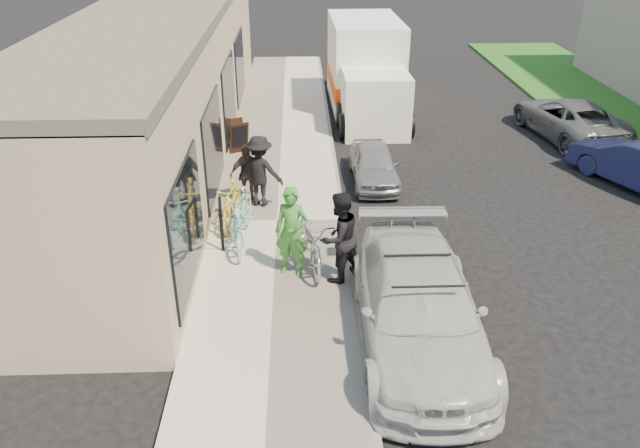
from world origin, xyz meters
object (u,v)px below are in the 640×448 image
object	(u,v)px
bike_rack	(221,219)
sedan_silver	(374,164)
sandwich_board	(237,136)
cruiser_bike_b	(239,227)
bystander_a	(260,171)
cruiser_bike_c	(232,204)
bystander_b	(247,174)
sedan_white	(419,306)
cruiser_bike_a	(241,211)
man_standing	(339,237)
far_car_gray	(569,118)
moving_truck	(366,72)
woman_rider	(292,232)
tandem_bike	(311,240)
far_car_blue	(640,164)

from	to	relation	value
bike_rack	sedan_silver	distance (m)	5.10
sandwich_board	cruiser_bike_b	size ratio (longest dim) A/B	0.52
sedan_silver	bystander_a	bearing A→B (deg)	-151.62
cruiser_bike_c	bystander_b	distance (m)	1.24
sedan_white	cruiser_bike_a	xyz separation A→B (m)	(-3.26, 3.95, -0.10)
bike_rack	cruiser_bike_c	size ratio (longest dim) A/B	0.57
man_standing	bystander_b	distance (m)	4.13
far_car_gray	bystander_a	size ratio (longest dim) A/B	2.55
far_car_gray	bystander_b	size ratio (longest dim) A/B	3.03
sedan_silver	bystander_a	world-z (taller)	bystander_a
sedan_silver	moving_truck	distance (m)	6.51
far_car_gray	bystander_a	xyz separation A→B (m)	(-9.51, -4.99, 0.40)
bike_rack	woman_rider	xyz separation A→B (m)	(1.52, -1.23, 0.33)
woman_rider	cruiser_bike_c	world-z (taller)	woman_rider
tandem_bike	bystander_a	world-z (taller)	bystander_a
far_car_blue	woman_rider	bearing A→B (deg)	0.26
sedan_silver	sedan_white	bearing A→B (deg)	-90.69
far_car_blue	bystander_b	size ratio (longest dim) A/B	2.60
cruiser_bike_a	bike_rack	bearing A→B (deg)	-108.43
cruiser_bike_a	cruiser_bike_b	world-z (taller)	cruiser_bike_b
bike_rack	tandem_bike	size ratio (longest dim) A/B	0.46
tandem_bike	cruiser_bike_a	xyz separation A→B (m)	(-1.51, 1.54, -0.08)
far_car_blue	bystander_a	world-z (taller)	bystander_a
bike_rack	sandwich_board	distance (m)	5.56
far_car_gray	bystander_a	world-z (taller)	bystander_a
sandwich_board	sedan_silver	bearing A→B (deg)	-52.65
moving_truck	cruiser_bike_c	world-z (taller)	moving_truck
moving_truck	sedan_silver	bearing A→B (deg)	-94.75
moving_truck	man_standing	distance (m)	11.59
man_standing	cruiser_bike_a	bearing A→B (deg)	-85.24
bike_rack	man_standing	distance (m)	2.86
moving_truck	tandem_bike	xyz separation A→B (m)	(-2.21, -10.88, -0.68)
sedan_white	man_standing	world-z (taller)	man_standing
far_car_blue	far_car_gray	xyz separation A→B (m)	(-0.35, 3.90, -0.01)
man_standing	far_car_blue	bearing A→B (deg)	169.68
moving_truck	cruiser_bike_a	xyz separation A→B (m)	(-3.73, -9.34, -0.76)
cruiser_bike_a	moving_truck	bearing A→B (deg)	80.31
moving_truck	bystander_b	distance (m)	8.70
sandwich_board	moving_truck	size ratio (longest dim) A/B	0.15
far_car_gray	man_standing	world-z (taller)	man_standing
bike_rack	sedan_white	size ratio (longest dim) A/B	0.19
tandem_bike	man_standing	distance (m)	0.87
cruiser_bike_b	bystander_a	distance (m)	2.13
tandem_bike	bystander_a	xyz separation A→B (m)	(-1.15, 2.83, 0.33)
bystander_a	far_car_blue	bearing A→B (deg)	-156.54
woman_rider	man_standing	xyz separation A→B (m)	(0.90, -0.26, 0.00)
far_car_blue	cruiser_bike_a	size ratio (longest dim) A/B	2.47
sedan_white	bystander_b	world-z (taller)	bystander_b
sedan_white	woman_rider	xyz separation A→B (m)	(-2.12, 2.08, 0.34)
bystander_a	woman_rider	bearing A→B (deg)	121.00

